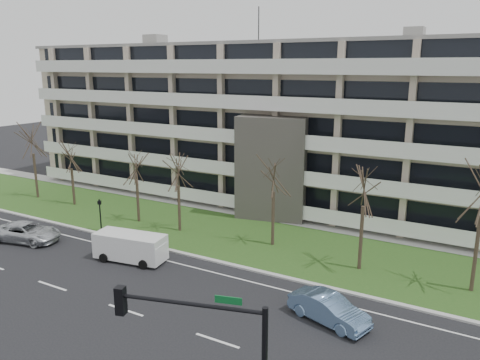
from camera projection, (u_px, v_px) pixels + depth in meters
The scene contains 17 objects.
ground at pixel (126, 310), 25.88m from camera, with size 160.00×160.00×0.00m, color black.
grass_verge at pixel (241, 237), 36.87m from camera, with size 90.00×10.00×0.06m, color #224D19.
curb at pixel (206, 259), 32.63m from camera, with size 90.00×0.35×0.12m, color #B2B2AD.
sidewalk at pixel (271, 217), 41.52m from camera, with size 90.00×2.00×0.08m, color #B2B2AD.
lane_edge_line at pixel (193, 267), 31.38m from camera, with size 90.00×0.12×0.01m, color white.
apartment_building at pixel (303, 124), 45.48m from camera, with size 60.50×15.10×18.75m.
silver_pickup at pixel (27, 232), 35.88m from camera, with size 2.43×5.26×1.46m, color silver.
blue_sedan at pixel (329, 309), 24.57m from camera, with size 1.56×4.47×1.47m, color #749ACA.
white_van at pixel (131, 245), 32.20m from camera, with size 5.22×2.63×1.93m.
traffic_signal at pixel (213, 355), 15.30m from camera, with size 5.14×1.70×6.14m.
pedestrian_signal at pixel (100, 211), 37.72m from camera, with size 0.31×0.28×2.74m.
tree_0 at pixel (31, 136), 46.33m from camera, with size 4.10×4.10×8.21m.
tree_1 at pixel (70, 154), 44.22m from camera, with size 3.21×3.21×6.43m.
tree_2 at pixel (136, 164), 39.32m from camera, with size 3.31×3.31×6.62m.
tree_3 at pixel (178, 168), 37.01m from camera, with size 3.40×3.40×6.79m.
tree_4 at pixel (274, 170), 33.87m from camera, with size 3.72×3.72×7.44m.
tree_5 at pixel (365, 181), 29.63m from camera, with size 3.91×3.91×7.82m.
Camera 1 is at (17.02, -17.27, 13.20)m, focal length 35.00 mm.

